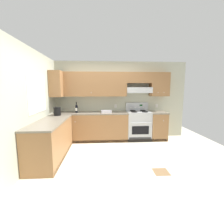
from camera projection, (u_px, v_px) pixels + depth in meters
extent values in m
plane|color=beige|center=(104.00, 156.00, 3.92)|extent=(7.04, 7.04, 0.00)
cube|color=olive|center=(161.00, 172.00, 3.15)|extent=(0.30, 0.30, 0.01)
cube|color=#B7BAA3|center=(116.00, 100.00, 5.36)|extent=(4.68, 0.12, 2.55)
cube|color=olive|center=(91.00, 84.00, 5.00)|extent=(2.24, 0.34, 0.76)
cube|color=olive|center=(159.00, 84.00, 5.13)|extent=(0.59, 0.34, 0.76)
cube|color=olive|center=(139.00, 78.00, 5.06)|extent=(0.80, 0.34, 0.34)
cube|color=#B7BABC|center=(139.00, 90.00, 5.08)|extent=(0.80, 0.46, 0.17)
cube|color=#B7BABC|center=(140.00, 92.00, 4.87)|extent=(0.80, 0.03, 0.04)
sphere|color=silver|center=(91.00, 93.00, 4.86)|extent=(0.02, 0.02, 0.02)
sphere|color=silver|center=(158.00, 93.00, 4.99)|extent=(0.02, 0.02, 0.02)
sphere|color=silver|center=(164.00, 93.00, 5.00)|extent=(0.02, 0.02, 0.02)
cube|color=silver|center=(116.00, 106.00, 5.32)|extent=(0.08, 0.01, 0.12)
cube|color=silver|center=(116.00, 105.00, 5.31)|extent=(0.03, 0.00, 0.03)
cube|color=silver|center=(116.00, 107.00, 5.32)|extent=(0.03, 0.00, 0.03)
cube|color=silver|center=(157.00, 106.00, 5.40)|extent=(0.08, 0.01, 0.12)
cube|color=silver|center=(157.00, 105.00, 5.40)|extent=(0.03, 0.00, 0.03)
cube|color=silver|center=(157.00, 106.00, 5.40)|extent=(0.03, 0.00, 0.03)
cube|color=#B7BAA3|center=(35.00, 105.00, 3.73)|extent=(0.12, 4.00, 2.55)
cube|color=white|center=(37.00, 93.00, 3.69)|extent=(0.04, 1.00, 0.92)
cube|color=white|center=(37.00, 93.00, 3.69)|extent=(0.01, 0.90, 0.82)
cube|color=white|center=(38.00, 93.00, 3.69)|extent=(0.01, 0.90, 0.02)
cube|color=olive|center=(57.00, 84.00, 4.76)|extent=(0.34, 0.64, 0.76)
cube|color=olive|center=(91.00, 127.00, 5.06)|extent=(2.30, 0.61, 0.87)
cube|color=#756B5B|center=(91.00, 113.00, 5.00)|extent=(2.33, 0.63, 0.04)
cube|color=olive|center=(157.00, 126.00, 5.19)|extent=(0.51, 0.61, 0.87)
cube|color=#756B5B|center=(158.00, 112.00, 5.13)|extent=(0.53, 0.63, 0.04)
cube|color=black|center=(112.00, 141.00, 4.88)|extent=(3.54, 0.06, 0.09)
sphere|color=silver|center=(75.00, 122.00, 4.68)|extent=(0.03, 0.03, 0.03)
sphere|color=silver|center=(164.00, 121.00, 4.85)|extent=(0.03, 0.03, 0.03)
cube|color=olive|center=(52.00, 140.00, 3.77)|extent=(0.61, 1.89, 0.87)
cube|color=#756B5B|center=(51.00, 121.00, 3.71)|extent=(0.63, 1.91, 0.04)
cube|color=black|center=(64.00, 155.00, 3.85)|extent=(0.06, 1.85, 0.09)
cube|color=#B7BABC|center=(138.00, 126.00, 5.16)|extent=(0.76, 0.58, 0.91)
cube|color=black|center=(140.00, 130.00, 4.88)|extent=(0.53, 0.01, 0.26)
cylinder|color=silver|center=(141.00, 123.00, 4.82)|extent=(0.65, 0.02, 0.02)
cube|color=#333333|center=(140.00, 139.00, 4.92)|extent=(0.70, 0.01, 0.11)
cube|color=#B7BABC|center=(139.00, 112.00, 5.09)|extent=(0.76, 0.58, 0.02)
cube|color=#B7BABC|center=(137.00, 107.00, 5.34)|extent=(0.76, 0.04, 0.29)
cube|color=#053F0C|center=(141.00, 105.00, 5.32)|extent=(0.09, 0.01, 0.04)
cylinder|color=black|center=(134.00, 112.00, 4.94)|extent=(0.19, 0.19, 0.02)
cylinder|color=black|center=(134.00, 112.00, 4.94)|extent=(0.07, 0.07, 0.01)
cylinder|color=black|center=(145.00, 112.00, 4.96)|extent=(0.19, 0.19, 0.02)
cylinder|color=black|center=(145.00, 112.00, 4.96)|extent=(0.07, 0.07, 0.01)
cylinder|color=black|center=(133.00, 111.00, 5.22)|extent=(0.19, 0.19, 0.02)
cylinder|color=black|center=(133.00, 111.00, 5.22)|extent=(0.07, 0.07, 0.01)
cylinder|color=black|center=(143.00, 111.00, 5.24)|extent=(0.19, 0.19, 0.02)
cylinder|color=black|center=(143.00, 111.00, 5.24)|extent=(0.07, 0.07, 0.01)
cylinder|color=white|center=(131.00, 108.00, 5.31)|extent=(0.04, 0.02, 0.04)
cylinder|color=white|center=(135.00, 108.00, 5.32)|extent=(0.04, 0.02, 0.04)
cylinder|color=white|center=(139.00, 107.00, 5.33)|extent=(0.04, 0.02, 0.04)
cylinder|color=white|center=(143.00, 107.00, 5.34)|extent=(0.04, 0.02, 0.04)
cylinder|color=black|center=(77.00, 109.00, 4.95)|extent=(0.08, 0.08, 0.23)
cone|color=black|center=(76.00, 105.00, 4.93)|extent=(0.08, 0.08, 0.04)
cylinder|color=black|center=(76.00, 103.00, 4.92)|extent=(0.03, 0.03, 0.08)
cylinder|color=black|center=(76.00, 102.00, 4.92)|extent=(0.03, 0.03, 0.02)
cube|color=silver|center=(76.00, 109.00, 4.91)|extent=(0.07, 0.00, 0.10)
cube|color=silver|center=(107.00, 113.00, 4.93)|extent=(0.26, 0.16, 0.02)
cube|color=silver|center=(107.00, 112.00, 4.83)|extent=(0.32, 0.01, 0.08)
cube|color=silver|center=(106.00, 111.00, 5.02)|extent=(0.32, 0.01, 0.08)
cube|color=silver|center=(102.00, 112.00, 4.91)|extent=(0.01, 0.18, 0.08)
cube|color=silver|center=(111.00, 112.00, 4.93)|extent=(0.01, 0.18, 0.08)
cylinder|color=black|center=(57.00, 111.00, 4.41)|extent=(0.19, 0.19, 0.23)
torus|color=black|center=(57.00, 108.00, 4.39)|extent=(0.20, 0.20, 0.01)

